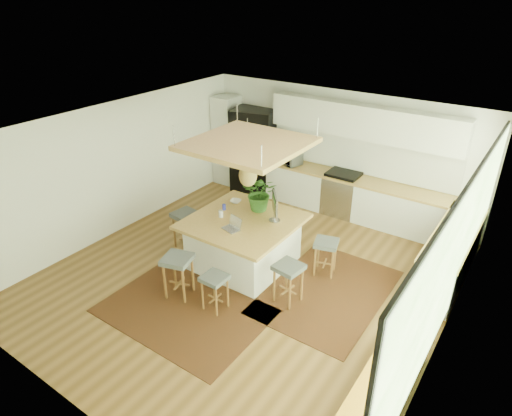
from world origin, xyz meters
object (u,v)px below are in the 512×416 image
Objects in this scene: laptop at (231,223)px; fridge at (254,154)px; island at (244,242)px; island_plant at (260,197)px; stool_near_left at (179,277)px; stool_left_side at (187,231)px; monitor at (275,208)px; stool_right_back at (325,257)px; microwave at (289,156)px; stool_right_front at (288,283)px; stool_near_right at (215,290)px.

fridge is at bearing 133.55° from laptop.
island_plant is (0.03, 0.51, 0.73)m from island.
stool_near_left is at bearing -84.31° from fridge.
monitor is at bearing 14.23° from stool_left_side.
monitor is (1.76, 0.45, 0.83)m from stool_left_side.
stool_near_left is at bearing -131.49° from stool_right_back.
stool_left_side is 1.33× the size of monitor.
laptop is 0.58× the size of microwave.
stool_right_front is 1.25× the size of monitor.
laptop is 0.57× the size of monitor.
stool_left_side is (-1.67, 1.16, 0.00)m from stool_near_right.
stool_near_left reaches higher than stool_right_front.
monitor is 0.50m from island_plant.
stool_near_left is 1.12× the size of stool_right_back.
stool_right_front is 1.38m from monitor.
monitor is 0.83× the size of island_plant.
stool_near_left is 2.04m from monitor.
island_plant is at bearing 26.57° from stool_left_side.
stool_near_left and stool_left_side have the same top height.
monitor is (0.09, 1.60, 0.83)m from stool_near_right.
monitor is at bearing -62.33° from fridge.
laptop is 0.92m from island_plant.
laptop is 3.36m from microwave.
stool_left_side is at bearing -176.13° from laptop.
island_plant is (-0.36, 1.81, 0.84)m from stool_near_right.
stool_near_right is 2.13m from stool_right_back.
laptop is (-1.36, -0.97, 0.70)m from stool_right_back.
stool_near_right is at bearing -118.16° from stool_right_back.
laptop reaches higher than stool_right_front.
island is 1.34m from stool_right_front.
stool_left_side is 2.00m from monitor.
monitor is 1.02× the size of microwave.
stool_left_side reaches higher than stool_right_back.
monitor is (-0.91, -0.27, 0.83)m from stool_right_back.
monitor reaches higher than stool_near_left.
monitor is at bearing 31.95° from island.
stool_near_left is at bearing -68.01° from microwave.
island is (1.80, -2.94, -0.46)m from fridge.
stool_left_side is (-1.28, -0.15, -0.11)m from island.
island_plant reaches higher than stool_left_side.
microwave is at bearing 105.29° from stool_near_right.
island is 5.69× the size of laptop.
island is 3.25× the size of monitor.
fridge is at bearing -178.27° from monitor.
stool_near_right is (0.38, -1.31, -0.11)m from island.
island is at bearing 76.42° from stool_near_left.
microwave is (1.05, -0.07, 0.19)m from fridge.
fridge is 2.88× the size of stool_right_front.
stool_near_right is 2.03m from stool_left_side.
laptop reaches higher than stool_near_right.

